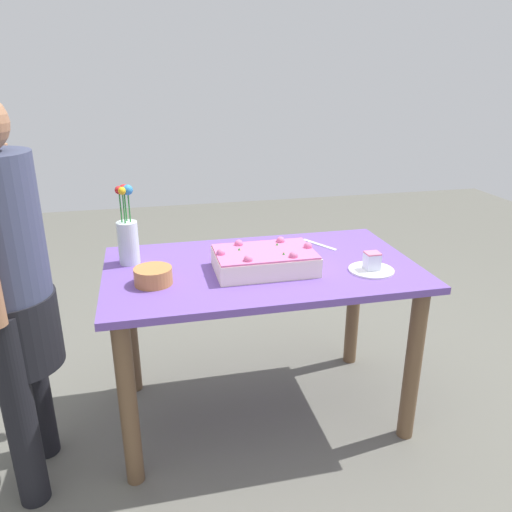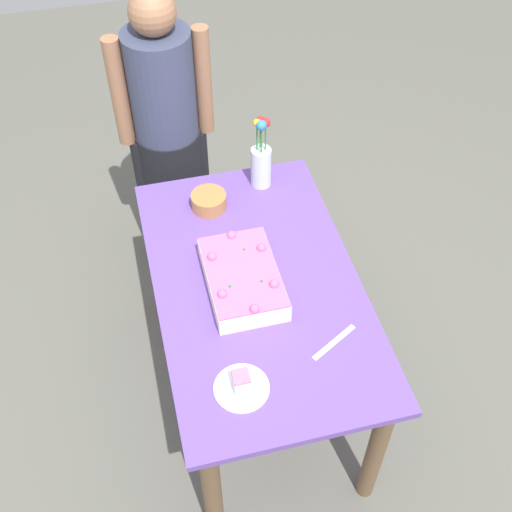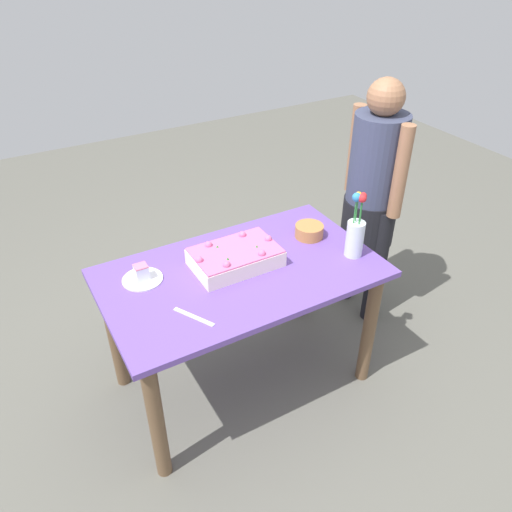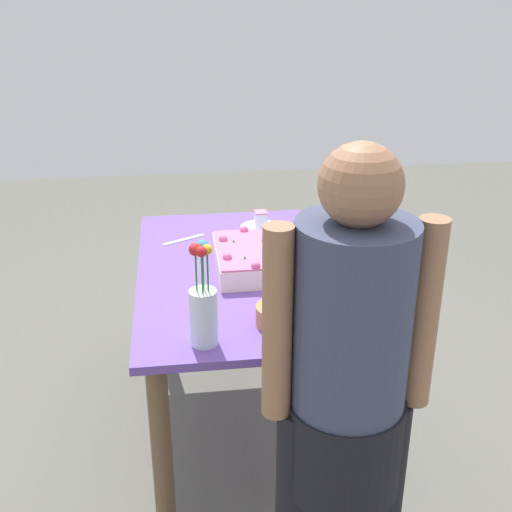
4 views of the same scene
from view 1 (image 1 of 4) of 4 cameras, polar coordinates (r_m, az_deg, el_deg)
name	(u,v)px [view 1 (image 1 of 4)]	position (r m, az deg, el deg)	size (l,w,h in m)	color
ground_plane	(261,409)	(2.53, 0.56, -17.14)	(8.00, 8.00, 0.00)	#5F5E55
dining_table	(261,293)	(2.21, 0.61, -4.29)	(1.33, 0.78, 0.75)	#6848A2
sheet_cake	(265,260)	(2.09, 1.04, -0.49)	(0.42, 0.27, 0.11)	white
serving_plate_with_slice	(372,266)	(2.14, 13.07, -1.09)	(0.19, 0.19, 0.08)	white
cake_knife	(319,245)	(2.42, 7.24, 1.30)	(0.21, 0.02, 0.00)	silver
flower_vase	(128,236)	(2.21, -14.45, 2.28)	(0.09, 0.09, 0.35)	silver
fruit_bowl	(153,276)	(2.00, -11.66, -2.24)	(0.15, 0.15, 0.07)	#B97A40
person_standing	(5,281)	(1.95, -26.72, -2.59)	(0.31, 0.45, 1.49)	black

